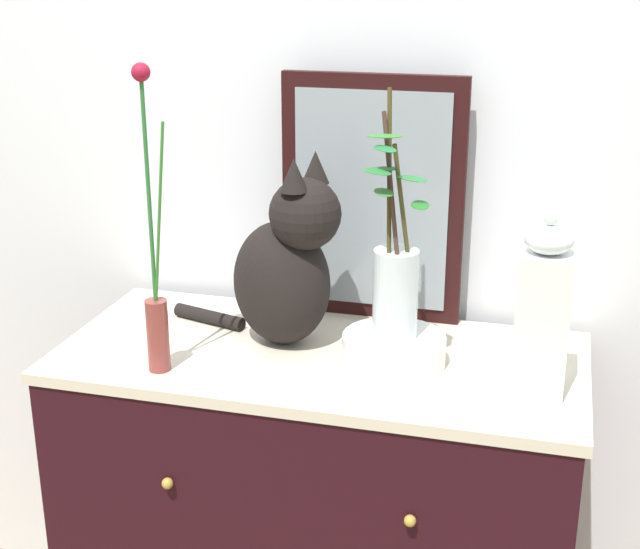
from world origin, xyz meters
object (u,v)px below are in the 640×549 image
object	(u,v)px
sideboard	(320,533)
cat_sitting	(287,265)
bowl_porcelain	(394,350)
vase_glass_clear	(395,283)
mirror_leaning	(372,200)
vase_slim_green	(156,296)
jar_lidded_porcelain	(543,312)

from	to	relation	value
sideboard	cat_sitting	world-z (taller)	cat_sitting
bowl_porcelain	vase_glass_clear	xyz separation A→B (m)	(-0.00, -0.00, 0.15)
sideboard	cat_sitting	distance (m)	0.66
mirror_leaning	vase_glass_clear	xyz separation A→B (m)	(0.10, -0.26, -0.10)
cat_sitting	vase_slim_green	distance (m)	0.30
sideboard	cat_sitting	size ratio (longest dim) A/B	2.64
sideboard	vase_slim_green	bearing A→B (deg)	-150.43
vase_slim_green	bowl_porcelain	world-z (taller)	vase_slim_green
mirror_leaning	bowl_porcelain	world-z (taller)	mirror_leaning
bowl_porcelain	vase_glass_clear	distance (m)	0.15
sideboard	mirror_leaning	world-z (taller)	mirror_leaning
cat_sitting	bowl_porcelain	size ratio (longest dim) A/B	1.97
cat_sitting	vase_glass_clear	size ratio (longest dim) A/B	0.84
cat_sitting	jar_lidded_porcelain	world-z (taller)	cat_sitting
vase_slim_green	jar_lidded_porcelain	size ratio (longest dim) A/B	1.72
cat_sitting	bowl_porcelain	distance (m)	0.29
mirror_leaning	vase_glass_clear	size ratio (longest dim) A/B	1.11
mirror_leaning	jar_lidded_porcelain	world-z (taller)	mirror_leaning
vase_slim_green	vase_glass_clear	xyz separation A→B (m)	(0.46, 0.15, 0.02)
mirror_leaning	jar_lidded_porcelain	size ratio (longest dim) A/B	1.56
vase_glass_clear	vase_slim_green	bearing A→B (deg)	-161.58
vase_slim_green	jar_lidded_porcelain	distance (m)	0.77
vase_glass_clear	cat_sitting	bearing A→B (deg)	168.86
vase_slim_green	vase_glass_clear	bearing A→B (deg)	18.42
mirror_leaning	cat_sitting	xyz separation A→B (m)	(-0.14, -0.21, -0.10)
cat_sitting	vase_slim_green	xyz separation A→B (m)	(-0.22, -0.20, -0.02)
vase_glass_clear	jar_lidded_porcelain	world-z (taller)	vase_glass_clear
mirror_leaning	cat_sitting	world-z (taller)	mirror_leaning
cat_sitting	jar_lidded_porcelain	bearing A→B (deg)	-10.28
mirror_leaning	vase_slim_green	xyz separation A→B (m)	(-0.36, -0.41, -0.12)
sideboard	bowl_porcelain	xyz separation A→B (m)	(0.16, -0.01, 0.50)
sideboard	cat_sitting	bearing A→B (deg)	158.45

